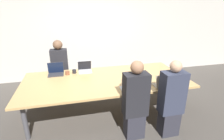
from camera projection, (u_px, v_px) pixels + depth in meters
ground_plane at (106, 109)px, 3.90m from camera, size 24.00×24.00×0.00m
curtain_wall at (92, 32)px, 5.32m from camera, size 12.00×0.06×2.80m
conference_table at (106, 81)px, 3.66m from camera, size 3.37×1.52×0.73m
laptop_far_midleft at (85, 68)px, 4.05m from camera, size 0.31×0.26×0.25m
cup_far_midleft at (74, 71)px, 3.95m from camera, size 0.09×0.09×0.08m
laptop_near_right at (164, 83)px, 3.28m from camera, size 0.35×0.24×0.24m
person_near_right at (171, 101)px, 2.94m from camera, size 0.40×0.24×1.37m
cup_near_right at (176, 81)px, 3.40m from camera, size 0.08×0.08×0.10m
laptop_near_midright at (129, 87)px, 3.16m from camera, size 0.31×0.22×0.22m
person_near_midright at (135, 102)px, 2.88m from camera, size 0.40×0.24×1.39m
cup_near_midright at (142, 85)px, 3.26m from camera, size 0.07×0.07×0.08m
laptop_far_left at (56, 71)px, 3.87m from camera, size 0.34×0.25×0.26m
person_far_left at (60, 69)px, 4.36m from camera, size 0.40×0.24×1.41m
cup_far_left at (67, 73)px, 3.86m from camera, size 0.09×0.09×0.08m
stapler at (127, 80)px, 3.53m from camera, size 0.06×0.15×0.05m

